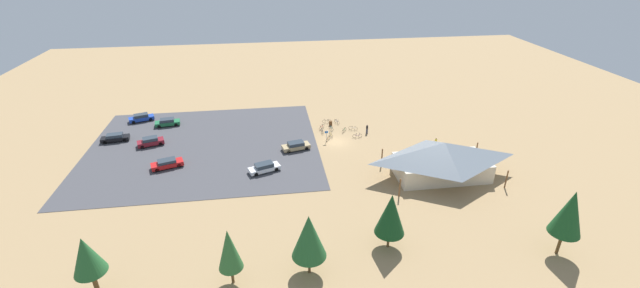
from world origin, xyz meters
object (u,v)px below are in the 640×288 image
bicycle_teal_near_porch (331,128)px  bicycle_white_yard_center (353,128)px  trash_bin (331,123)px  pine_east (391,214)px  car_tan_end_stall (296,146)px  visitor_crossing_yard (436,142)px  car_maroon_second_row (151,141)px  pine_far_west (229,249)px  car_green_near_entry (167,122)px  bicycle_black_edge_south (327,121)px  pine_mideast (86,256)px  lot_sign (326,135)px  bicycle_yellow_near_sign (331,135)px  bicycle_purple_edge_north (357,136)px  car_blue_mid_lot (141,118)px  pine_midwest (309,236)px  bicycle_orange_yard_left (328,139)px  visitor_by_pavilion (367,129)px  bicycle_red_mid_cluster (322,127)px  bicycle_silver_front_row (322,131)px  car_white_back_corner (264,167)px  car_red_aisle_side (167,163)px  bike_pavilion (443,158)px  car_black_by_curb (115,138)px  pine_west (570,213)px  bicycle_green_lone_east (344,130)px

bicycle_teal_near_porch → bicycle_white_yard_center: bicycle_white_yard_center is taller
trash_bin → pine_east: size_ratio=0.13×
trash_bin → pine_east: 34.98m
car_tan_end_stall → visitor_crossing_yard: (-23.66, 2.22, 0.15)m
car_maroon_second_row → pine_far_west: bearing=114.6°
car_green_near_entry → bicycle_black_edge_south: bearing=174.3°
pine_mideast → lot_sign: bearing=-132.3°
bicycle_yellow_near_sign → car_tan_end_stall: 7.91m
bicycle_black_edge_south → bicycle_purple_edge_north: (-4.37, 7.19, -0.01)m
car_blue_mid_lot → car_green_near_entry: (-5.44, 2.98, -0.01)m
pine_midwest → bicycle_orange_yard_left: pine_midwest is taller
bicycle_teal_near_porch → bicycle_orange_yard_left: 4.63m
bicycle_black_edge_south → bicycle_orange_yard_left: (1.01, 7.66, -0.03)m
car_maroon_second_row → visitor_by_pavilion: bearing=179.3°
bicycle_red_mid_cluster → bicycle_silver_front_row: 1.74m
bicycle_purple_edge_north → bicycle_red_mid_cluster: bearing=-38.7°
bicycle_teal_near_porch → car_white_back_corner: (12.56, 13.65, 0.35)m
pine_midwest → car_red_aisle_side: size_ratio=1.45×
pine_east → visitor_crossing_yard: (-15.34, -23.41, -3.69)m
pine_far_west → car_red_aisle_side: pine_far_west is taller
lot_sign → bicycle_black_edge_south: (-1.37, -8.12, -1.03)m
pine_east → bicycle_yellow_near_sign: (1.66, -29.87, -4.21)m
visitor_by_pavilion → car_maroon_second_row: bearing=-0.7°
bike_pavilion → visitor_by_pavilion: bearing=-65.9°
car_white_back_corner → pine_far_west: bearing=80.7°
bicycle_black_edge_south → car_black_by_curb: size_ratio=0.36×
bicycle_teal_near_porch → pine_west: bearing=118.3°
trash_bin → car_tan_end_stall: car_tan_end_stall is taller
car_red_aisle_side → bicycle_teal_near_porch: bearing=-159.4°
pine_far_west → bicycle_yellow_near_sign: pine_far_west is taller
bike_pavilion → bicycle_teal_near_porch: bearing=-54.2°
pine_west → car_green_near_entry: 65.99m
pine_mideast → bicycle_purple_edge_north: bearing=-136.8°
car_maroon_second_row → visitor_by_pavilion: visitor_by_pavilion is taller
bicycle_teal_near_porch → visitor_crossing_yard: (-16.49, 9.31, 0.51)m
pine_mideast → car_black_by_curb: size_ratio=1.46×
pine_mideast → pine_midwest: size_ratio=0.96×
pine_mideast → bicycle_green_lone_east: size_ratio=4.92×
visitor_crossing_yard → visitor_by_pavilion: bearing=-33.7°
bike_pavilion → car_black_by_curb: size_ratio=3.34×
lot_sign → bicycle_purple_edge_north: size_ratio=1.29×
pine_west → car_white_back_corner: (32.22, -22.82, -4.83)m
pine_far_west → car_maroon_second_row: pine_far_west is taller
bicycle_teal_near_porch → bicycle_black_edge_south: size_ratio=0.98×
pine_far_west → car_black_by_curb: bearing=-58.8°
bicycle_green_lone_east → car_green_near_entry: size_ratio=0.30×
pine_midwest → bicycle_white_yard_center: 37.17m
bicycle_black_edge_south → bicycle_orange_yard_left: bicycle_black_edge_south is taller
pine_midwest → bicycle_teal_near_porch: pine_midwest is taller
bicycle_yellow_near_sign → visitor_crossing_yard: 18.19m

